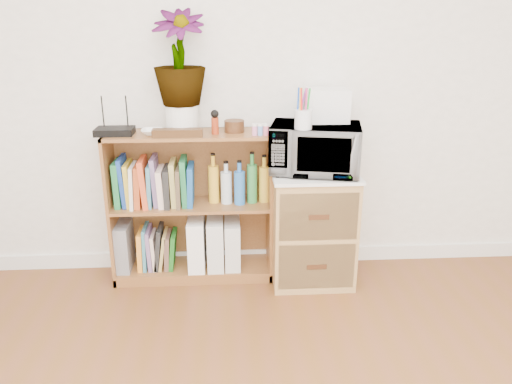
{
  "coord_description": "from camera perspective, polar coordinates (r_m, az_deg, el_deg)",
  "views": [
    {
      "loc": [
        -0.12,
        -0.84,
        1.61
      ],
      "look_at": [
        0.04,
        1.95,
        0.62
      ],
      "focal_mm": 35.0,
      "sensor_mm": 36.0,
      "label": 1
    }
  ],
  "objects": [
    {
      "name": "bookshelf",
      "position": [
        3.16,
        -7.33,
        -1.72
      ],
      "size": [
        1.0,
        0.3,
        0.95
      ],
      "primitive_type": "cube",
      "color": "brown",
      "rests_on": "ground"
    },
    {
      "name": "liquor_bottles",
      "position": [
        3.09,
        -1.31,
        1.32
      ],
      "size": [
        0.46,
        0.07,
        0.31
      ],
      "color": "gold",
      "rests_on": "bookshelf"
    },
    {
      "name": "magazine_holder_left",
      "position": [
        3.24,
        -6.8,
        -5.73
      ],
      "size": [
        0.1,
        0.26,
        0.33
      ],
      "primitive_type": "cube",
      "color": "white",
      "rests_on": "bookshelf"
    },
    {
      "name": "wooden_bowl",
      "position": [
        3.01,
        -2.5,
        7.53
      ],
      "size": [
        0.12,
        0.12,
        0.07
      ],
      "primitive_type": "cylinder",
      "color": "#391F0F",
      "rests_on": "bookshelf"
    },
    {
      "name": "wicker_unit",
      "position": [
        3.17,
        6.36,
        -4.02
      ],
      "size": [
        0.5,
        0.45,
        0.7
      ],
      "primitive_type": "cube",
      "color": "#9E7542",
      "rests_on": "ground"
    },
    {
      "name": "router",
      "position": [
        3.06,
        -15.85,
        6.7
      ],
      "size": [
        0.22,
        0.15,
        0.04
      ],
      "primitive_type": "cube",
      "color": "black",
      "rests_on": "bookshelf"
    },
    {
      "name": "cookbooks",
      "position": [
        3.13,
        -11.58,
        0.96
      ],
      "size": [
        0.48,
        0.2,
        0.31
      ],
      "color": "#207A3E",
      "rests_on": "bookshelf"
    },
    {
      "name": "white_bowl",
      "position": [
        3.01,
        -11.77,
        6.75
      ],
      "size": [
        0.13,
        0.13,
        0.03
      ],
      "primitive_type": "imported",
      "color": "white",
      "rests_on": "bookshelf"
    },
    {
      "name": "pen_cup",
      "position": [
        2.83,
        5.43,
        8.27
      ],
      "size": [
        0.1,
        0.1,
        0.11
      ],
      "primitive_type": "cylinder",
      "color": "white",
      "rests_on": "microwave"
    },
    {
      "name": "skirting_board",
      "position": [
        3.45,
        -1.03,
        -7.35
      ],
      "size": [
        4.0,
        0.02,
        0.1
      ],
      "primitive_type": "cube",
      "color": "white",
      "rests_on": "ground"
    },
    {
      "name": "trinket_box",
      "position": [
        2.92,
        -8.96,
        6.69
      ],
      "size": [
        0.29,
        0.07,
        0.05
      ],
      "primitive_type": "cube",
      "color": "#3A200F",
      "rests_on": "bookshelf"
    },
    {
      "name": "magazine_holder_mid",
      "position": [
        3.24,
        -4.64,
        -5.73
      ],
      "size": [
        0.1,
        0.26,
        0.33
      ],
      "primitive_type": "cube",
      "color": "silver",
      "rests_on": "bookshelf"
    },
    {
      "name": "file_box",
      "position": [
        3.32,
        -14.84,
        -5.93
      ],
      "size": [
        0.09,
        0.24,
        0.3
      ],
      "primitive_type": "cube",
      "color": "slate",
      "rests_on": "bookshelf"
    },
    {
      "name": "plant_pot",
      "position": [
        3.03,
        -8.44,
        8.29
      ],
      "size": [
        0.19,
        0.19,
        0.16
      ],
      "primitive_type": "cylinder",
      "color": "white",
      "rests_on": "bookshelf"
    },
    {
      "name": "lower_books",
      "position": [
        3.29,
        -11.28,
        -6.32
      ],
      "size": [
        0.25,
        0.19,
        0.28
      ],
      "color": "orange",
      "rests_on": "bookshelf"
    },
    {
      "name": "magazine_holder_right",
      "position": [
        3.24,
        -2.71,
        -5.85
      ],
      "size": [
        0.1,
        0.25,
        0.31
      ],
      "primitive_type": "cube",
      "color": "silver",
      "rests_on": "bookshelf"
    },
    {
      "name": "small_appliance",
      "position": [
        3.05,
        8.08,
        9.81
      ],
      "size": [
        0.25,
        0.2,
        0.19
      ],
      "primitive_type": "cube",
      "color": "white",
      "rests_on": "microwave"
    },
    {
      "name": "potted_plant",
      "position": [
        2.98,
        -8.79,
        14.94
      ],
      "size": [
        0.3,
        0.3,
        0.54
      ],
      "primitive_type": "imported",
      "color": "#3D7F33",
      "rests_on": "plant_pot"
    },
    {
      "name": "kokeshi_doll",
      "position": [
        2.96,
        -4.71,
        7.54
      ],
      "size": [
        0.04,
        0.04,
        0.1
      ],
      "primitive_type": "cylinder",
      "color": "maroon",
      "rests_on": "bookshelf"
    },
    {
      "name": "paint_jars",
      "position": [
        2.92,
        0.48,
        7.01
      ],
      "size": [
        0.1,
        0.04,
        0.05
      ],
      "primitive_type": "cube",
      "color": "pink",
      "rests_on": "bookshelf"
    },
    {
      "name": "microwave",
      "position": [
        2.99,
        6.75,
        4.96
      ],
      "size": [
        0.58,
        0.45,
        0.29
      ],
      "primitive_type": "imported",
      "rotation": [
        0.0,
        0.0,
        -0.21
      ],
      "color": "silver",
      "rests_on": "wicker_unit"
    }
  ]
}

